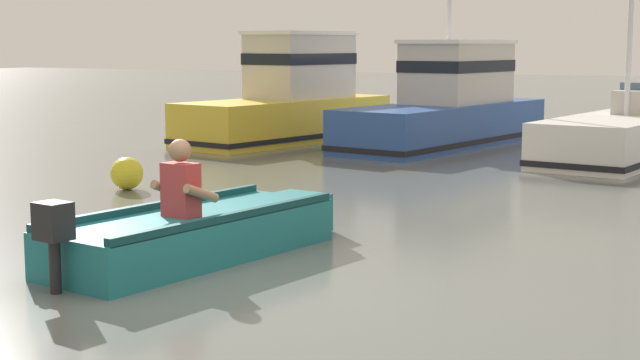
{
  "coord_description": "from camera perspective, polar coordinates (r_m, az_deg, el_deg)",
  "views": [
    {
      "loc": [
        4.51,
        -6.8,
        2.08
      ],
      "look_at": [
        -0.38,
        2.8,
        0.55
      ],
      "focal_mm": 53.6,
      "sensor_mm": 36.0,
      "label": 1
    }
  ],
  "objects": [
    {
      "name": "moored_boat_blue",
      "position": [
        20.1,
        7.68,
        4.36
      ],
      "size": [
        2.83,
        6.24,
        3.91
      ],
      "color": "#2D519E",
      "rests_on": "ground"
    },
    {
      "name": "ground_plane",
      "position": [
        8.42,
        -6.41,
        -6.27
      ],
      "size": [
        120.0,
        120.0,
        0.0
      ],
      "primitive_type": "plane",
      "color": "slate"
    },
    {
      "name": "moored_boat_yellow",
      "position": [
        20.83,
        -1.75,
        4.74
      ],
      "size": [
        2.83,
        5.69,
        2.37
      ],
      "color": "gold",
      "rests_on": "ground"
    },
    {
      "name": "mooring_buoy",
      "position": [
        14.06,
        -11.46,
        0.39
      ],
      "size": [
        0.47,
        0.47,
        0.47
      ],
      "primitive_type": "sphere",
      "color": "yellow",
      "rests_on": "ground"
    },
    {
      "name": "rowboat_with_person",
      "position": [
        9.47,
        -7.32,
        -3.12
      ],
      "size": [
        1.6,
        3.72,
        1.19
      ],
      "color": "#1E727A",
      "rests_on": "ground"
    },
    {
      "name": "moored_boat_white",
      "position": [
        18.24,
        17.64,
        2.39
      ],
      "size": [
        2.46,
        5.4,
        4.22
      ],
      "color": "white",
      "rests_on": "ground"
    }
  ]
}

